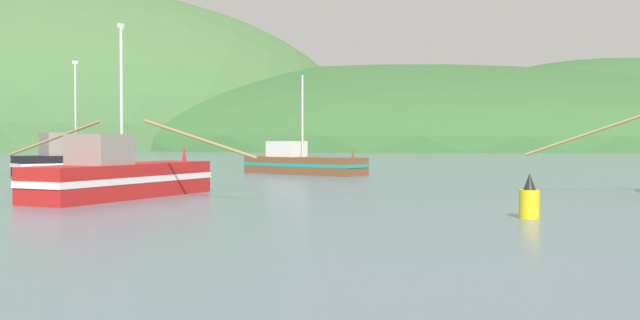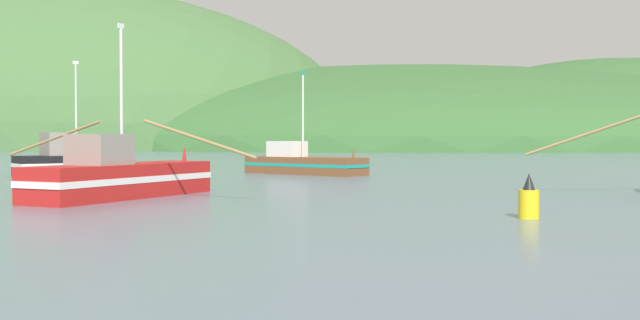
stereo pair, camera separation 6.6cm
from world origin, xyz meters
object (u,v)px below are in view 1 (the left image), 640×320
fishing_boat_black (65,161)px  channel_buoy (529,200)px  fishing_boat_red (120,177)px  fishing_boat_brown (302,163)px

fishing_boat_black → channel_buoy: (25.71, -21.93, -0.37)m
fishing_boat_red → fishing_boat_black: size_ratio=1.65×
fishing_boat_red → fishing_boat_black: 19.52m
channel_buoy → fishing_boat_brown: bearing=113.5°
fishing_boat_red → fishing_boat_brown: fishing_boat_red is taller
fishing_boat_red → channel_buoy: size_ratio=8.81×
fishing_boat_black → fishing_boat_brown: fishing_boat_black is taller
fishing_boat_red → fishing_boat_black: bearing=50.4°
fishing_boat_black → fishing_boat_red: bearing=-102.5°
fishing_boat_red → fishing_boat_black: fishing_boat_black is taller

